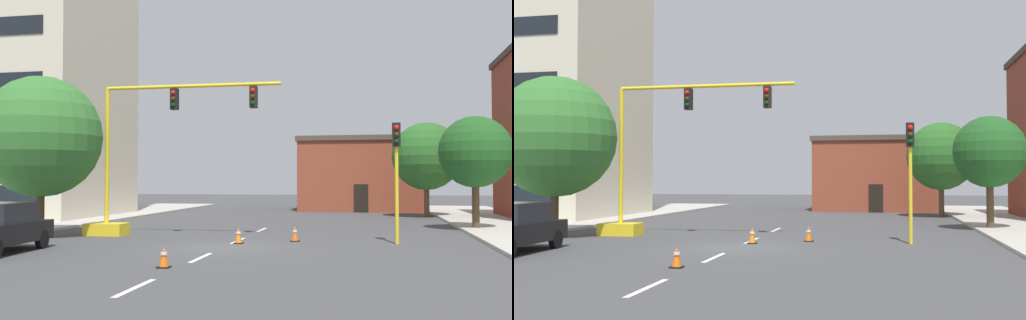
# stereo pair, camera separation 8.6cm
# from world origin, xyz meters

# --- Properties ---
(ground_plane) EXTENTS (160.00, 160.00, 0.00)m
(ground_plane) POSITION_xyz_m (0.00, 0.00, 0.00)
(ground_plane) COLOR #424244
(sidewalk_left) EXTENTS (6.00, 56.00, 0.14)m
(sidewalk_left) POSITION_xyz_m (-12.85, 8.00, 0.07)
(sidewalk_left) COLOR #B2ADA3
(sidewalk_left) RESTS_ON ground_plane
(lane_stripe_seg_1) EXTENTS (0.16, 2.40, 0.01)m
(lane_stripe_seg_1) POSITION_xyz_m (0.00, -8.50, 0.00)
(lane_stripe_seg_1) COLOR silver
(lane_stripe_seg_1) RESTS_ON ground_plane
(lane_stripe_seg_2) EXTENTS (0.16, 2.40, 0.01)m
(lane_stripe_seg_2) POSITION_xyz_m (0.00, -3.00, 0.00)
(lane_stripe_seg_2) COLOR silver
(lane_stripe_seg_2) RESTS_ON ground_plane
(lane_stripe_seg_3) EXTENTS (0.16, 2.40, 0.01)m
(lane_stripe_seg_3) POSITION_xyz_m (0.00, 2.50, 0.00)
(lane_stripe_seg_3) COLOR silver
(lane_stripe_seg_3) RESTS_ON ground_plane
(lane_stripe_seg_4) EXTENTS (0.16, 2.40, 0.01)m
(lane_stripe_seg_4) POSITION_xyz_m (0.00, 8.00, 0.00)
(lane_stripe_seg_4) COLOR silver
(lane_stripe_seg_4) RESTS_ON ground_plane
(building_tall_left) EXTENTS (14.53, 11.80, 23.60)m
(building_tall_left) POSITION_xyz_m (-19.11, 15.40, 11.81)
(building_tall_left) COLOR beige
(building_tall_left) RESTS_ON ground_plane
(building_brick_center) EXTENTS (10.32, 8.31, 6.05)m
(building_brick_center) POSITION_xyz_m (4.70, 29.23, 3.04)
(building_brick_center) COLOR brown
(building_brick_center) RESTS_ON ground_plane
(traffic_signal_gantry) EXTENTS (8.99, 1.20, 6.83)m
(traffic_signal_gantry) POSITION_xyz_m (-5.32, 3.78, 2.24)
(traffic_signal_gantry) COLOR yellow
(traffic_signal_gantry) RESTS_ON ground_plane
(traffic_light_pole_right) EXTENTS (0.32, 0.47, 4.80)m
(traffic_light_pole_right) POSITION_xyz_m (6.46, 2.42, 3.53)
(traffic_light_pole_right) COLOR yellow
(traffic_light_pole_right) RESTS_ON ground_plane
(tree_right_mid) EXTENTS (3.62, 3.62, 5.76)m
(tree_right_mid) POSITION_xyz_m (10.62, 9.71, 3.94)
(tree_right_mid) COLOR #4C3823
(tree_right_mid) RESTS_ON ground_plane
(tree_right_far) EXTENTS (4.65, 4.65, 6.48)m
(tree_right_far) POSITION_xyz_m (9.20, 20.31, 4.15)
(tree_right_far) COLOR brown
(tree_right_far) RESTS_ON ground_plane
(tree_left_near) EXTENTS (5.39, 5.39, 7.16)m
(tree_left_near) POSITION_xyz_m (-8.97, 2.37, 4.46)
(tree_left_near) COLOR #4C3823
(tree_left_near) RESTS_ON ground_plane
(traffic_cone_roadside_a) EXTENTS (0.36, 0.36, 0.67)m
(traffic_cone_roadside_a) POSITION_xyz_m (0.26, 1.41, 0.33)
(traffic_cone_roadside_a) COLOR black
(traffic_cone_roadside_a) RESTS_ON ground_plane
(traffic_cone_roadside_b) EXTENTS (0.36, 0.36, 0.66)m
(traffic_cone_roadside_b) POSITION_xyz_m (2.37, 2.63, 0.32)
(traffic_cone_roadside_b) COLOR black
(traffic_cone_roadside_b) RESTS_ON ground_plane
(traffic_cone_roadside_c) EXTENTS (0.36, 0.36, 0.64)m
(traffic_cone_roadside_c) POSITION_xyz_m (-0.42, -5.36, 0.31)
(traffic_cone_roadside_c) COLOR black
(traffic_cone_roadside_c) RESTS_ON ground_plane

